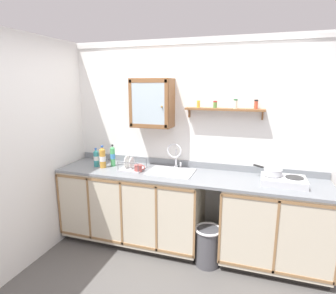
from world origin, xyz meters
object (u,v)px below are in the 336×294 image
saucepan (272,172)px  dish_rack (132,167)px  sink (171,173)px  hot_plate_stove (283,181)px  bottle_juice_amber_1 (103,158)px  wall_cabinet (152,103)px  bottle_detergent_teal_2 (96,158)px  mug (138,168)px  trash_bin (208,246)px  bottle_soda_green_0 (113,156)px

saucepan → dish_rack: size_ratio=1.04×
sink → hot_plate_stove: sink is taller
dish_rack → bottle_juice_amber_1: bearing=-172.6°
dish_rack → wall_cabinet: (0.21, 0.19, 0.77)m
bottle_detergent_teal_2 → wall_cabinet: bearing=17.7°
sink → mug: sink is taller
bottle_juice_amber_1 → mug: bottle_juice_amber_1 is taller
mug → saucepan: bearing=3.6°
bottle_juice_amber_1 → bottle_detergent_teal_2: size_ratio=1.18×
bottle_juice_amber_1 → trash_bin: size_ratio=0.64×
wall_cabinet → sink: bearing=-25.4°
bottle_juice_amber_1 → bottle_detergent_teal_2: 0.11m
bottle_soda_green_0 → mug: size_ratio=2.33×
hot_plate_stove → wall_cabinet: wall_cabinet is taller
wall_cabinet → trash_bin: 1.78m
bottle_soda_green_0 → bottle_detergent_teal_2: bottle_soda_green_0 is taller
bottle_juice_amber_1 → sink: bearing=6.3°
saucepan → dish_rack: (-1.63, -0.03, -0.09)m
sink → hot_plate_stove: size_ratio=1.19×
bottle_detergent_teal_2 → wall_cabinet: wall_cabinet is taller
saucepan → dish_rack: dish_rack is taller
saucepan → bottle_soda_green_0: size_ratio=1.07×
bottle_juice_amber_1 → mug: 0.50m
bottle_juice_amber_1 → mug: (0.49, -0.01, -0.09)m
saucepan → wall_cabinet: bearing=173.8°
bottle_juice_amber_1 → dish_rack: (0.37, 0.05, -0.10)m
hot_plate_stove → sink: bearing=178.1°
bottle_juice_amber_1 → bottle_detergent_teal_2: bottle_juice_amber_1 is taller
saucepan → bottle_soda_green_0: 1.92m
sink → trash_bin: (0.51, -0.25, -0.72)m
hot_plate_stove → wall_cabinet: bearing=173.3°
bottle_soda_green_0 → mug: (0.41, -0.12, -0.09)m
bottle_detergent_teal_2 → trash_bin: 1.72m
bottle_detergent_teal_2 → wall_cabinet: size_ratio=0.41×
sink → saucepan: size_ratio=1.79×
mug → bottle_soda_green_0: bearing=163.6°
hot_plate_stove → dish_rack: 1.74m
saucepan → trash_bin: saucepan is taller
trash_bin → bottle_soda_green_0: bearing=168.6°
sink → bottle_juice_amber_1: sink is taller
bottle_juice_amber_1 → bottle_detergent_teal_2: bearing=171.2°
hot_plate_stove → bottle_juice_amber_1: size_ratio=1.58×
sink → saucepan: (1.13, -0.02, 0.13)m
bottle_juice_amber_1 → trash_bin: 1.64m
saucepan → bottle_soda_green_0: bottle_soda_green_0 is taller
hot_plate_stove → wall_cabinet: (-1.53, 0.18, 0.77)m
saucepan → bottle_juice_amber_1: bearing=-177.7°
hot_plate_stove → wall_cabinet: size_ratio=0.77×
mug → dish_rack: bearing=152.7°
trash_bin → hot_plate_stove: bearing=16.0°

